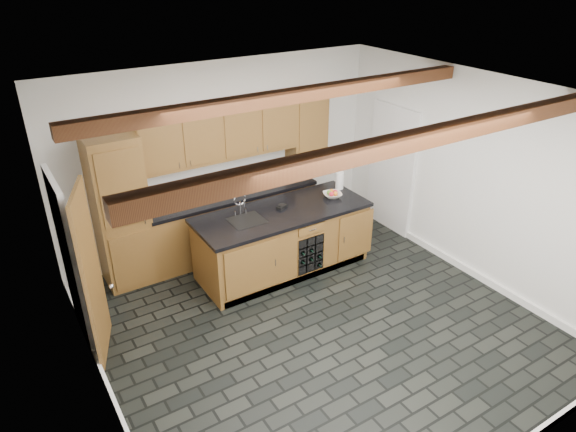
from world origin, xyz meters
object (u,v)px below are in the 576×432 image
(kitchen_scale, at_px, (282,206))
(paper_towel, at_px, (340,180))
(island, at_px, (283,240))
(fruit_bowl, at_px, (332,195))

(kitchen_scale, relative_size, paper_towel, 0.70)
(island, relative_size, fruit_bowl, 9.34)
(fruit_bowl, bearing_deg, island, -179.27)
(paper_towel, bearing_deg, island, -169.82)
(fruit_bowl, relative_size, paper_towel, 1.00)
(island, distance_m, fruit_bowl, 0.98)
(island, distance_m, kitchen_scale, 0.50)
(kitchen_scale, xyz_separation_m, fruit_bowl, (0.81, -0.08, 0.01))
(island, relative_size, kitchen_scale, 13.46)
(paper_towel, bearing_deg, kitchen_scale, -174.42)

